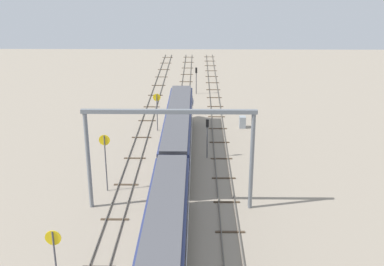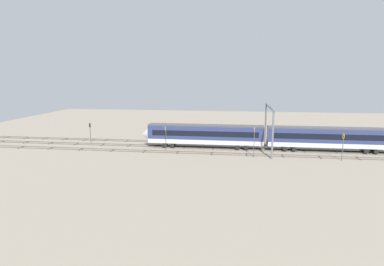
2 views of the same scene
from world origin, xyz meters
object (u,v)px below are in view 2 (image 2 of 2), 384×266
overhead_gantry (269,118)px  speed_sign_mid_trackside (166,134)px  signal_light_trackside_departure (90,130)px  speed_sign_far_trackside (254,138)px  train (326,139)px  signal_light_trackside_approach (213,132)px  speed_sign_near_foreground (343,143)px  relay_cabinet (171,136)px

overhead_gantry → speed_sign_mid_trackside: size_ratio=2.98×
speed_sign_mid_trackside → signal_light_trackside_departure: (18.67, -4.97, -0.34)m
speed_sign_mid_trackside → speed_sign_far_trackside: speed_sign_far_trackside is taller
speed_sign_mid_trackside → speed_sign_far_trackside: 17.83m
speed_sign_mid_trackside → signal_light_trackside_departure: size_ratio=1.11×
train → overhead_gantry: 11.86m
speed_sign_far_trackside → signal_light_trackside_approach: size_ratio=1.26×
speed_sign_far_trackside → signal_light_trackside_departure: (36.17, -8.36, -0.82)m
speed_sign_mid_trackside → signal_light_trackside_departure: bearing=-14.9°
overhead_gantry → speed_sign_near_foreground: bearing=151.9°
train → relay_cabinet: bearing=-13.7°
train → relay_cabinet: size_ratio=48.54×
speed_sign_near_foreground → relay_cabinet: speed_sign_near_foreground is taller
train → signal_light_trackside_departure: train is taller
speed_sign_far_trackside → signal_light_trackside_approach: bearing=-49.2°
speed_sign_far_trackside → speed_sign_near_foreground: bearing=178.7°
overhead_gantry → speed_sign_near_foreground: size_ratio=2.96×
speed_sign_far_trackside → signal_light_trackside_approach: 12.82m
train → overhead_gantry: overhead_gantry is taller
speed_sign_near_foreground → signal_light_trackside_approach: 25.93m
speed_sign_far_trackside → relay_cabinet: speed_sign_far_trackside is taller
signal_light_trackside_departure → train: bearing=177.8°
signal_light_trackside_approach → speed_sign_near_foreground: bearing=157.3°
train → speed_sign_mid_trackside: train is taller
signal_light_trackside_departure → speed_sign_mid_trackside: bearing=165.1°
speed_sign_far_trackside → relay_cabinet: size_ratio=3.66×
overhead_gantry → signal_light_trackside_departure: overhead_gantry is taller
speed_sign_near_foreground → speed_sign_far_trackside: speed_sign_far_trackside is taller
train → speed_sign_near_foreground: 6.91m
signal_light_trackside_departure → relay_cabinet: bearing=-160.4°
signal_light_trackside_approach → relay_cabinet: bearing=-25.0°
speed_sign_near_foreground → signal_light_trackside_approach: bearing=-22.7°
overhead_gantry → relay_cabinet: (22.04, -8.32, -5.77)m
signal_light_trackside_departure → relay_cabinet: 18.56m
speed_sign_near_foreground → speed_sign_far_trackside: bearing=-1.3°
train → speed_sign_far_trackside: 15.85m
overhead_gantry → speed_sign_far_trackside: (3.24, 6.23, -2.80)m
speed_sign_near_foreground → relay_cabinet: size_ratio=3.21×
signal_light_trackside_approach → train: bearing=171.9°
speed_sign_near_foreground → signal_light_trackside_departure: size_ratio=1.12×
train → speed_sign_far_trackside: size_ratio=13.28×
speed_sign_mid_trackside → train: bearing=-174.5°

